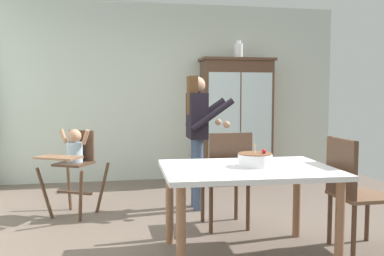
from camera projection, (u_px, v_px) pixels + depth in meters
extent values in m
plane|color=#66564C|center=(210.00, 231.00, 4.12)|extent=(6.24, 6.24, 0.00)
cube|color=beige|center=(171.00, 92.00, 6.59)|extent=(5.32, 0.06, 2.70)
cube|color=#4C3323|center=(236.00, 121.00, 6.55)|extent=(1.06, 0.42, 1.83)
cube|color=#4C3323|center=(237.00, 60.00, 6.48)|extent=(1.12, 0.48, 0.04)
cube|color=silver|center=(224.00, 116.00, 6.29)|extent=(0.48, 0.01, 1.28)
cube|color=silver|center=(257.00, 115.00, 6.38)|extent=(0.48, 0.01, 1.28)
cube|color=#4C3323|center=(236.00, 115.00, 6.55)|extent=(0.98, 0.36, 0.02)
cylinder|color=white|center=(239.00, 51.00, 6.47)|extent=(0.13, 0.13, 0.22)
cylinder|color=white|center=(239.00, 42.00, 6.46)|extent=(0.07, 0.07, 0.05)
cylinder|color=#4C3323|center=(45.00, 193.00, 4.50)|extent=(0.18, 0.09, 0.56)
cylinder|color=#4C3323|center=(81.00, 196.00, 4.36)|extent=(0.09, 0.18, 0.56)
cylinder|color=#4C3323|center=(69.00, 185.00, 4.91)|extent=(0.09, 0.18, 0.56)
cylinder|color=#4C3323|center=(103.00, 187.00, 4.78)|extent=(0.18, 0.09, 0.56)
cube|color=#4C3323|center=(75.00, 193.00, 4.64)|extent=(0.39, 0.24, 0.02)
cube|color=#4C3323|center=(74.00, 164.00, 4.61)|extent=(0.46, 0.46, 0.02)
cube|color=#4C3323|center=(81.00, 145.00, 4.75)|extent=(0.28, 0.18, 0.34)
cube|color=brown|center=(59.00, 157.00, 4.35)|extent=(0.50, 0.42, 0.02)
cylinder|color=#9EBCD1|center=(75.00, 152.00, 4.62)|extent=(0.17, 0.17, 0.22)
sphere|color=tan|center=(74.00, 136.00, 4.61)|extent=(0.15, 0.15, 0.15)
cylinder|color=tan|center=(63.00, 136.00, 4.65)|extent=(0.11, 0.09, 0.17)
cylinder|color=tan|center=(86.00, 137.00, 4.57)|extent=(0.11, 0.09, 0.17)
cylinder|color=#3D4C6B|center=(198.00, 175.00, 4.83)|extent=(0.11, 0.11, 0.82)
cylinder|color=#3D4C6B|center=(196.00, 172.00, 5.00)|extent=(0.11, 0.11, 0.82)
cube|color=black|center=(197.00, 116.00, 4.86)|extent=(0.21, 0.36, 0.52)
cube|color=white|center=(206.00, 116.00, 4.88)|extent=(0.01, 0.06, 0.49)
sphere|color=tan|center=(197.00, 85.00, 4.84)|extent=(0.19, 0.19, 0.19)
cube|color=brown|center=(192.00, 95.00, 4.84)|extent=(0.10, 0.20, 0.44)
cylinder|color=black|center=(213.00, 115.00, 4.69)|extent=(0.49, 0.08, 0.37)
sphere|color=tan|center=(227.00, 125.00, 4.72)|extent=(0.08, 0.08, 0.08)
cylinder|color=black|center=(205.00, 113.00, 5.08)|extent=(0.49, 0.08, 0.37)
sphere|color=tan|center=(218.00, 122.00, 5.12)|extent=(0.08, 0.08, 0.08)
cube|color=silver|center=(248.00, 170.00, 3.43)|extent=(1.41, 1.04, 0.04)
cylinder|color=brown|center=(181.00, 234.00, 2.97)|extent=(0.07, 0.07, 0.70)
cylinder|color=brown|center=(340.00, 226.00, 3.15)|extent=(0.07, 0.07, 0.70)
cylinder|color=brown|center=(170.00, 204.00, 3.77)|extent=(0.07, 0.07, 0.70)
cylinder|color=brown|center=(297.00, 199.00, 3.95)|extent=(0.07, 0.07, 0.70)
cylinder|color=white|center=(255.00, 160.00, 3.47)|extent=(0.28, 0.28, 0.10)
cylinder|color=brown|center=(255.00, 154.00, 3.46)|extent=(0.27, 0.27, 0.01)
cylinder|color=#F2E5CC|center=(255.00, 149.00, 3.46)|extent=(0.01, 0.01, 0.06)
cone|color=yellow|center=(255.00, 144.00, 3.46)|extent=(0.02, 0.02, 0.02)
sphere|color=red|center=(264.00, 151.00, 3.44)|extent=(0.04, 0.04, 0.04)
cylinder|color=#4C3323|center=(236.00, 198.00, 4.49)|extent=(0.04, 0.04, 0.45)
cylinder|color=#4C3323|center=(202.00, 200.00, 4.41)|extent=(0.04, 0.04, 0.45)
cylinder|color=#4C3323|center=(248.00, 208.00, 4.13)|extent=(0.04, 0.04, 0.45)
cylinder|color=#4C3323|center=(211.00, 210.00, 4.05)|extent=(0.04, 0.04, 0.45)
cube|color=brown|center=(224.00, 180.00, 4.25)|extent=(0.45, 0.45, 0.03)
cube|color=#4C3323|center=(231.00, 158.00, 4.04)|extent=(0.42, 0.05, 0.48)
cylinder|color=#4C3323|center=(250.00, 157.00, 4.08)|extent=(0.03, 0.03, 0.48)
cylinder|color=#4C3323|center=(211.00, 159.00, 4.00)|extent=(0.03, 0.03, 0.48)
cylinder|color=#4C3323|center=(367.00, 216.00, 3.84)|extent=(0.04, 0.04, 0.45)
cylinder|color=#4C3323|center=(354.00, 232.00, 3.40)|extent=(0.04, 0.04, 0.45)
cylinder|color=#4C3323|center=(330.00, 219.00, 3.77)|extent=(0.04, 0.04, 0.45)
cube|color=brown|center=(362.00, 196.00, 3.60)|extent=(0.44, 0.44, 0.03)
cube|color=#4C3323|center=(341.00, 167.00, 3.54)|extent=(0.04, 0.42, 0.48)
cylinder|color=#4C3323|center=(354.00, 171.00, 3.36)|extent=(0.03, 0.03, 0.48)
cylinder|color=#4C3323|center=(329.00, 164.00, 3.73)|extent=(0.03, 0.03, 0.48)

